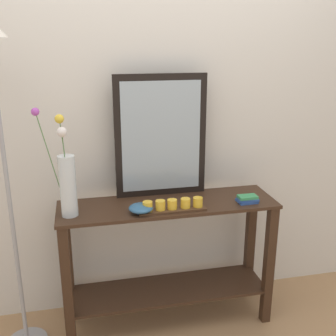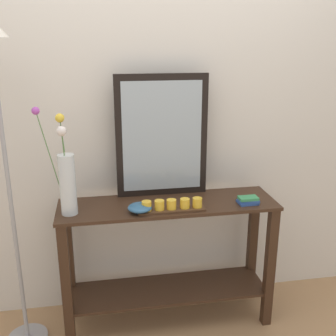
# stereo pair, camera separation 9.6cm
# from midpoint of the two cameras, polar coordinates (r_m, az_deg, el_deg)

# --- Properties ---
(ground_plane) EXTENTS (7.00, 6.00, 0.02)m
(ground_plane) POSITION_cam_midpoint_polar(r_m,az_deg,el_deg) (2.88, 1.02, -20.46)
(ground_plane) COLOR #A87F56
(wall_back) EXTENTS (6.40, 0.08, 2.70)m
(wall_back) POSITION_cam_midpoint_polar(r_m,az_deg,el_deg) (2.61, -0.11, 8.38)
(wall_back) COLOR silver
(wall_back) RESTS_ON ground
(console_table) EXTENTS (1.31, 0.37, 0.83)m
(console_table) POSITION_cam_midpoint_polar(r_m,az_deg,el_deg) (2.60, 1.09, -11.57)
(console_table) COLOR #382316
(console_table) RESTS_ON ground
(mirror_leaning) EXTENTS (0.56, 0.03, 0.75)m
(mirror_leaning) POSITION_cam_midpoint_polar(r_m,az_deg,el_deg) (2.49, 0.25, 4.43)
(mirror_leaning) COLOR black
(mirror_leaning) RESTS_ON console_table
(tall_vase_left) EXTENTS (0.20, 0.15, 0.61)m
(tall_vase_left) POSITION_cam_midpoint_polar(r_m,az_deg,el_deg) (2.30, -12.87, -1.40)
(tall_vase_left) COLOR silver
(tall_vase_left) RESTS_ON console_table
(candle_tray) EXTENTS (0.39, 0.09, 0.07)m
(candle_tray) POSITION_cam_midpoint_polar(r_m,az_deg,el_deg) (2.35, 1.78, -5.34)
(candle_tray) COLOR #472D1C
(candle_tray) RESTS_ON console_table
(decorative_bowl) EXTENTS (0.14, 0.14, 0.05)m
(decorative_bowl) POSITION_cam_midpoint_polar(r_m,az_deg,el_deg) (2.32, -2.76, -5.58)
(decorative_bowl) COLOR #2D5B84
(decorative_bowl) RESTS_ON console_table
(book_stack) EXTENTS (0.13, 0.09, 0.05)m
(book_stack) POSITION_cam_midpoint_polar(r_m,az_deg,el_deg) (2.50, 12.23, -4.47)
(book_stack) COLOR #2D519E
(book_stack) RESTS_ON console_table
(floor_lamp) EXTENTS (0.24, 0.24, 1.88)m
(floor_lamp) POSITION_cam_midpoint_polar(r_m,az_deg,el_deg) (2.29, -21.00, 3.73)
(floor_lamp) COLOR #9E9EA3
(floor_lamp) RESTS_ON ground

